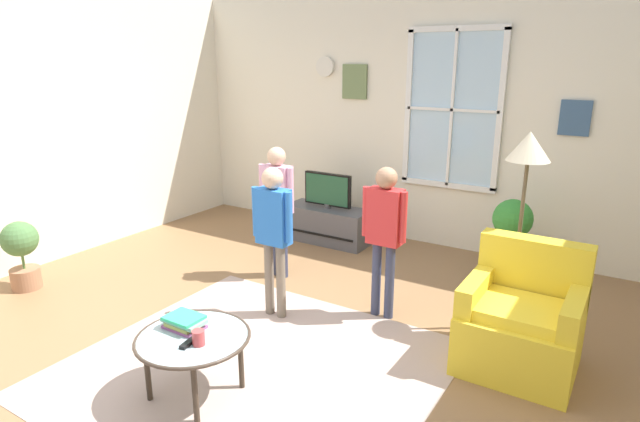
% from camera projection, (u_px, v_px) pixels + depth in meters
% --- Properties ---
extents(ground_plane, '(6.62, 6.66, 0.02)m').
position_uv_depth(ground_plane, '(252.00, 356.00, 3.88)').
color(ground_plane, olive).
extents(back_wall, '(6.02, 0.17, 2.87)m').
position_uv_depth(back_wall, '(420.00, 119.00, 5.99)').
color(back_wall, silver).
rests_on(back_wall, ground_plane).
extents(area_rug, '(2.47, 2.33, 0.01)m').
position_uv_depth(area_rug, '(253.00, 368.00, 3.70)').
color(area_rug, tan).
rests_on(area_rug, ground_plane).
extents(tv_stand, '(1.02, 0.43, 0.42)m').
position_uv_depth(tv_stand, '(328.00, 225.00, 6.23)').
color(tv_stand, '#4C4C51').
rests_on(tv_stand, ground_plane).
extents(television, '(0.60, 0.08, 0.41)m').
position_uv_depth(television, '(328.00, 190.00, 6.11)').
color(television, '#4C4C4C').
rests_on(television, tv_stand).
extents(armchair, '(0.76, 0.74, 0.87)m').
position_uv_depth(armchair, '(522.00, 323.00, 3.67)').
color(armchair, yellow).
rests_on(armchair, ground_plane).
extents(coffee_table, '(0.73, 0.73, 0.42)m').
position_uv_depth(coffee_table, '(193.00, 340.00, 3.32)').
color(coffee_table, '#99B2B7').
rests_on(coffee_table, ground_plane).
extents(book_stack, '(0.28, 0.18, 0.08)m').
position_uv_depth(book_stack, '(184.00, 322.00, 3.41)').
color(book_stack, '#9C5289').
rests_on(book_stack, coffee_table).
extents(cup, '(0.08, 0.08, 0.10)m').
position_uv_depth(cup, '(199.00, 338.00, 3.20)').
color(cup, '#BF3F3F').
rests_on(cup, coffee_table).
extents(remote_near_books, '(0.06, 0.14, 0.02)m').
position_uv_depth(remote_near_books, '(189.00, 343.00, 3.22)').
color(remote_near_books, black).
rests_on(remote_near_books, coffee_table).
extents(person_red_shirt, '(0.39, 0.18, 1.28)m').
position_uv_depth(person_red_shirt, '(385.00, 225.00, 4.25)').
color(person_red_shirt, '#333851').
rests_on(person_red_shirt, ground_plane).
extents(person_pink_shirt, '(0.39, 0.18, 1.30)m').
position_uv_depth(person_pink_shirt, '(277.00, 197.00, 5.07)').
color(person_pink_shirt, '#333851').
rests_on(person_pink_shirt, ground_plane).
extents(person_blue_shirt, '(0.39, 0.17, 1.28)m').
position_uv_depth(person_blue_shirt, '(273.00, 225.00, 4.26)').
color(person_blue_shirt, '#726656').
rests_on(person_blue_shirt, ground_plane).
extents(potted_plant_by_window, '(0.38, 0.38, 0.79)m').
position_uv_depth(potted_plant_by_window, '(511.00, 235.00, 5.17)').
color(potted_plant_by_window, '#4C565B').
rests_on(potted_plant_by_window, ground_plane).
extents(potted_plant_corner, '(0.33, 0.33, 0.66)m').
position_uv_depth(potted_plant_corner, '(21.00, 250.00, 4.90)').
color(potted_plant_corner, '#9E6B4C').
rests_on(potted_plant_corner, ground_plane).
extents(floor_lamp, '(0.32, 0.32, 1.59)m').
position_uv_depth(floor_lamp, '(527.00, 167.00, 3.92)').
color(floor_lamp, black).
rests_on(floor_lamp, ground_plane).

